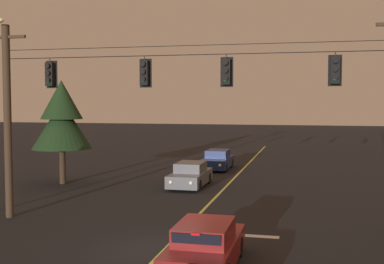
% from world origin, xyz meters
% --- Properties ---
extents(ground_plane, '(180.00, 180.00, 0.00)m').
position_xyz_m(ground_plane, '(0.00, 0.00, 0.00)').
color(ground_plane, black).
extents(lane_centre_stripe, '(0.14, 60.00, 0.01)m').
position_xyz_m(lane_centre_stripe, '(0.00, 9.17, 0.00)').
color(lane_centre_stripe, '#D1C64C').
rests_on(lane_centre_stripe, ground).
extents(stop_bar_paint, '(3.40, 0.36, 0.01)m').
position_xyz_m(stop_bar_paint, '(1.90, 2.57, 0.00)').
color(stop_bar_paint, silver).
rests_on(stop_bar_paint, ground).
extents(signal_span_assembly, '(17.20, 0.32, 8.05)m').
position_xyz_m(signal_span_assembly, '(-0.00, 3.17, 4.18)').
color(signal_span_assembly, '#38281C').
rests_on(signal_span_assembly, ground).
extents(traffic_light_leftmost, '(0.48, 0.41, 1.22)m').
position_xyz_m(traffic_light_leftmost, '(-5.70, 3.15, 6.00)').
color(traffic_light_leftmost, black).
extents(traffic_light_left_inner, '(0.48, 0.41, 1.22)m').
position_xyz_m(traffic_light_left_inner, '(-1.66, 3.15, 6.00)').
color(traffic_light_left_inner, black).
extents(traffic_light_centre, '(0.48, 0.41, 1.22)m').
position_xyz_m(traffic_light_centre, '(1.55, 3.15, 6.00)').
color(traffic_light_centre, black).
extents(traffic_light_right_inner, '(0.48, 0.41, 1.22)m').
position_xyz_m(traffic_light_right_inner, '(5.46, 3.15, 6.00)').
color(traffic_light_right_inner, black).
extents(car_waiting_near_lane, '(1.80, 4.33, 1.39)m').
position_xyz_m(car_waiting_near_lane, '(1.67, -1.27, 0.65)').
color(car_waiting_near_lane, maroon).
rests_on(car_waiting_near_lane, ground).
extents(car_oncoming_lead, '(1.80, 4.42, 1.39)m').
position_xyz_m(car_oncoming_lead, '(-2.02, 12.30, 0.65)').
color(car_oncoming_lead, '#4C4C51').
rests_on(car_oncoming_lead, ground).
extents(car_oncoming_trailing, '(1.80, 4.42, 1.39)m').
position_xyz_m(car_oncoming_trailing, '(-1.80, 19.90, 0.65)').
color(car_oncoming_trailing, navy).
rests_on(car_oncoming_trailing, ground).
extents(tree_verge_near, '(3.53, 3.53, 6.15)m').
position_xyz_m(tree_verge_near, '(-9.63, 11.46, 3.92)').
color(tree_verge_near, '#332316').
rests_on(tree_verge_near, ground).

